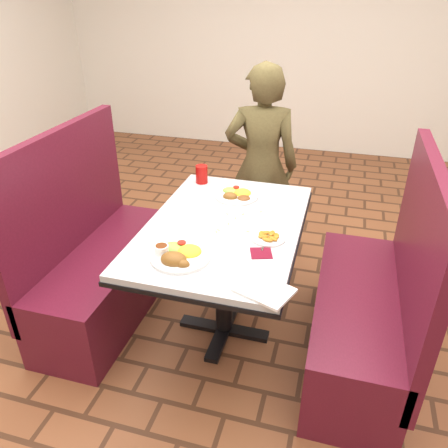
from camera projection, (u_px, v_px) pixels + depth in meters
The scene contains 14 objects.
dining_table at pixel (224, 239), 2.37m from camera, with size 0.81×1.21×0.75m.
booth_bench_left at pixel (101, 266), 2.72m from camera, with size 0.47×1.20×1.17m.
booth_bench_right at pixel (367, 312), 2.34m from camera, with size 0.47×1.20×1.17m.
diner_person at pixel (261, 166), 3.13m from camera, with size 0.53×0.35×1.44m, color brown.
near_dinner_plate at pixel (179, 253), 2.02m from camera, with size 0.28×0.28×0.09m.
far_dinner_plate at pixel (237, 193), 2.61m from camera, with size 0.26×0.26×0.07m.
plantain_plate at pixel (268, 237), 2.18m from camera, with size 0.17×0.17×0.03m.
maroon_napkin at pixel (261, 253), 2.07m from camera, with size 0.10×0.10×0.00m, color maroon.
spoon_utensil at pixel (264, 244), 2.13m from camera, with size 0.01×0.12×0.00m, color silver.
red_tumbler at pixel (202, 174), 2.78m from camera, with size 0.08×0.08×0.11m, color #B40F0C.
paper_napkin at pixel (264, 290), 1.81m from camera, with size 0.22×0.17×0.01m, color white.
knife_utensil at pixel (190, 257), 2.03m from camera, with size 0.01×0.15×0.00m, color silver.
fork_utensil at pixel (179, 263), 1.98m from camera, with size 0.01×0.17×0.00m, color silver.
lettuce_shreds at pixel (234, 220), 2.36m from camera, with size 0.28×0.32×0.00m, color #89B849, non-canonical shape.
Camera 1 is at (0.55, -1.95, 1.88)m, focal length 35.00 mm.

